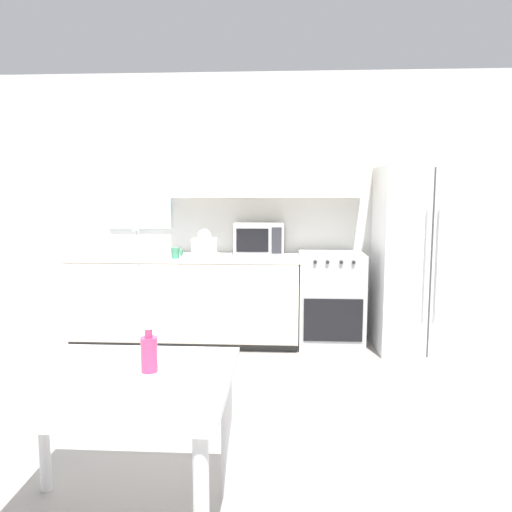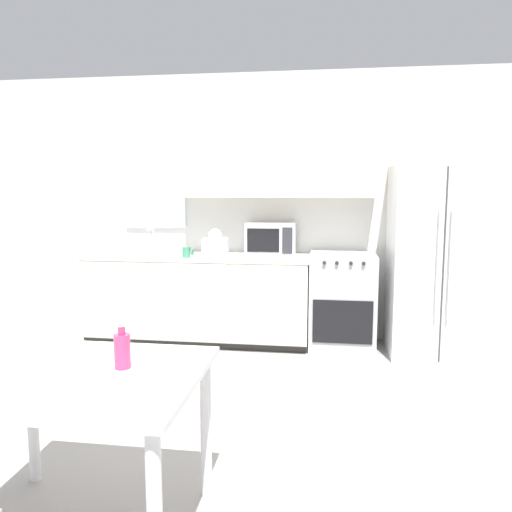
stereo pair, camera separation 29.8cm
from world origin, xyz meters
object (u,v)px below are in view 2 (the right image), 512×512
microwave (271,239)px  drink_bottle (122,350)px  coffee_mug (187,252)px  oven_range (342,300)px  dining_table (78,397)px  refrigerator (434,261)px

microwave → drink_bottle: (-0.32, -2.96, -0.20)m
coffee_mug → drink_bottle: coffee_mug is taller
coffee_mug → drink_bottle: bearing=-80.2°
oven_range → drink_bottle: bearing=-109.9°
coffee_mug → dining_table: bearing=-84.0°
oven_range → dining_table: bearing=-112.3°
oven_range → refrigerator: bearing=-4.9°
oven_range → refrigerator: 0.93m
microwave → drink_bottle: 2.98m
dining_table → drink_bottle: (0.17, 0.08, 0.19)m
microwave → dining_table: microwave is taller
refrigerator → dining_table: refrigerator is taller
microwave → refrigerator: bearing=-6.8°
refrigerator → oven_range: bearing=175.1°
oven_range → coffee_mug: size_ratio=8.70×
oven_range → coffee_mug: bearing=-171.9°
refrigerator → microwave: (-1.54, 0.18, 0.16)m
coffee_mug → drink_bottle: 2.67m
coffee_mug → microwave: bearing=22.8°
refrigerator → drink_bottle: bearing=-123.9°
refrigerator → dining_table: size_ratio=1.67×
refrigerator → drink_bottle: 3.34m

